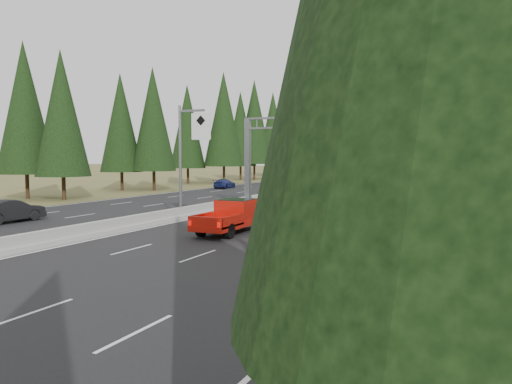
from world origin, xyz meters
The scene contains 18 objects.
road centered at (0.00, 80.00, 0.04)m, with size 32.00×260.00×0.08m, color black.
shoulder_right centered at (17.80, 80.00, 0.03)m, with size 3.60×260.00×0.06m, color olive.
shoulder_left centered at (-17.80, 80.00, 0.03)m, with size 3.60×260.00×0.06m, color brown.
median_barrier centered at (0.00, 80.00, 0.41)m, with size 0.70×260.00×0.85m.
sign_gantry centered at (8.92, 34.88, 5.27)m, with size 16.75×0.98×7.80m.
hov_sign_pole centered at (0.58, 24.97, 4.72)m, with size 2.80×0.50×8.00m.
tree_row_left centered at (-22.34, 78.13, 9.48)m, with size 12.44×239.63×18.91m.
silver_minivan centered at (10.89, 19.53, 0.81)m, with size 2.42×5.25×1.46m, color #B3B3B8.
red_pickup centered at (6.13, 21.47, 1.14)m, with size 2.10×5.87×1.91m.
car_ahead_green centered at (9.11, 40.00, 0.90)m, with size 1.95×4.84×1.65m, color #135625.
car_ahead_dkred centered at (14.50, 60.59, 0.78)m, with size 1.49×4.27×1.41m, color #5D1C0D.
car_ahead_dkgrey centered at (10.59, 80.19, 0.81)m, with size 2.03×5.01×1.45m, color black.
car_ahead_white centered at (4.72, 121.57, 0.77)m, with size 2.28×4.95×1.38m, color #B2B2B2.
car_ahead_far centered at (1.50, 128.31, 0.85)m, with size 1.82×4.52×1.54m, color black.
car_onc_near centered at (-9.59, 18.70, 0.87)m, with size 1.66×4.77×1.57m, color black.
car_onc_blue centered at (-13.53, 55.76, 0.71)m, with size 1.78×4.37×1.27m, color navy.
car_onc_white centered at (-1.50, 72.53, 0.87)m, with size 1.87×4.64×1.58m, color white.
car_onc_far centered at (-14.50, 95.45, 0.74)m, with size 2.20×4.76×1.32m, color black.
Camera 1 is at (19.86, -4.44, 4.61)m, focal length 35.00 mm.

